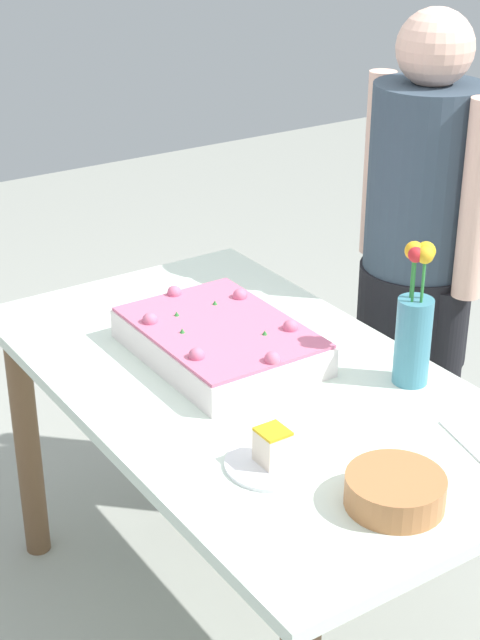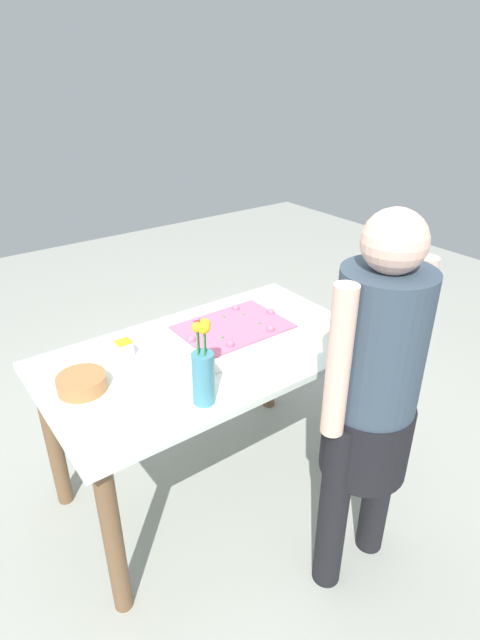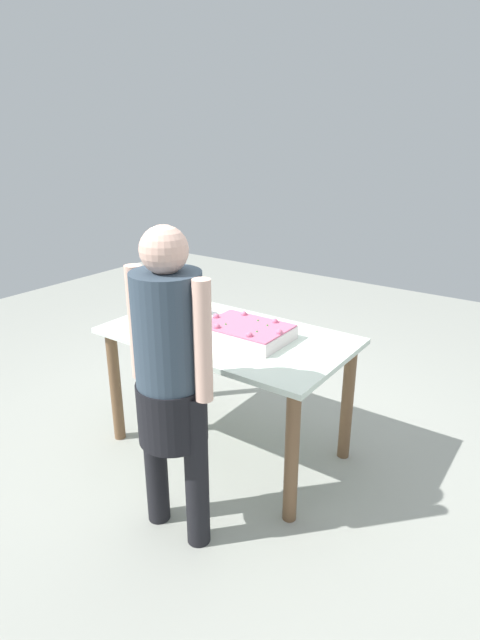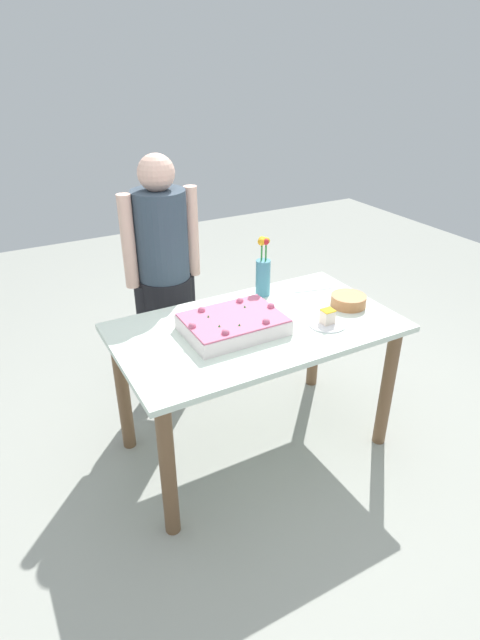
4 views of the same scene
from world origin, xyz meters
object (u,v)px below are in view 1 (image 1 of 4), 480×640
at_px(fruit_bowl, 395,491).
at_px(person_standing, 418,247).
at_px(serving_plate_with_slice, 273,455).
at_px(cake_knife, 472,449).
at_px(sheet_cake, 220,340).
at_px(flower_vase, 414,327).

distance_m(fruit_bowl, person_standing, 1.06).
distance_m(serving_plate_with_slice, cake_knife, 0.40).
height_order(sheet_cake, serving_plate_with_slice, sheet_cake).
xyz_separation_m(serving_plate_with_slice, fruit_bowl, (-0.23, -0.11, 0.01)).
bearing_deg(serving_plate_with_slice, person_standing, -58.59).
distance_m(sheet_cake, flower_vase, 0.46).
height_order(sheet_cake, flower_vase, flower_vase).
height_order(serving_plate_with_slice, person_standing, person_standing).
height_order(cake_knife, flower_vase, flower_vase).
height_order(serving_plate_with_slice, fruit_bowl, serving_plate_with_slice).
relative_size(sheet_cake, cake_knife, 2.07).
bearing_deg(person_standing, cake_knife, 54.80).
height_order(fruit_bowl, person_standing, person_standing).
xyz_separation_m(sheet_cake, serving_plate_with_slice, (-0.44, 0.16, -0.02)).
xyz_separation_m(cake_knife, fruit_bowl, (-0.05, 0.25, 0.03)).
relative_size(flower_vase, fruit_bowl, 1.80).
bearing_deg(serving_plate_with_slice, fruit_bowl, -153.39).
xyz_separation_m(fruit_bowl, person_standing, (0.75, -0.74, 0.07)).
distance_m(serving_plate_with_slice, flower_vase, 0.47).
bearing_deg(cake_knife, flower_vase, 176.44).
distance_m(cake_knife, fruit_bowl, 0.26).
height_order(sheet_cake, cake_knife, sheet_cake).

